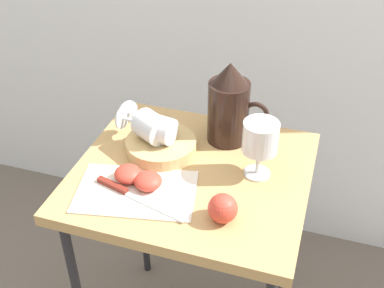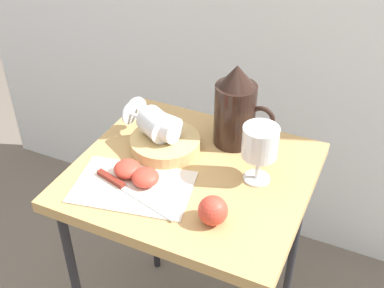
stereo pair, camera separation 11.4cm
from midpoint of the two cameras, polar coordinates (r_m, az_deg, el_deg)
The scene contains 11 objects.
table at distance 1.23m, azimuth 2.66°, elevation -5.66°, with size 0.57×0.51×0.69m.
linen_napkin at distance 1.14m, azimuth -4.07°, elevation -5.12°, with size 0.27×0.17×0.00m, color silver.
basket_tray at distance 1.25m, azimuth -0.53°, elevation -0.07°, with size 0.18×0.18×0.04m, color tan.
pitcher at distance 1.25m, azimuth 7.71°, elevation 3.57°, with size 0.16×0.11×0.22m.
wine_glass_upright at distance 1.12m, azimuth 10.85°, elevation -0.19°, with size 0.08×0.08×0.15m.
wine_glass_tipped_near at distance 1.22m, azimuth -1.10°, elevation 2.11°, with size 0.16×0.09×0.07m.
wine_glass_tipped_far at distance 1.23m, azimuth -1.66°, elevation 2.32°, with size 0.15×0.13×0.07m.
apple_half_left at distance 1.16m, azimuth -4.81°, elevation -3.02°, with size 0.06×0.06×0.04m, color #CC3D2D.
apple_half_right at distance 1.14m, azimuth -2.62°, elevation -4.02°, with size 0.06×0.06×0.04m, color #CC3D2D.
apple_whole at distance 1.04m, azimuth 5.63°, elevation -7.87°, with size 0.06×0.06×0.06m, color #CC3D2D.
knife at distance 1.13m, azimuth -5.17°, elevation -5.13°, with size 0.24×0.08×0.01m.
Camera 2 is at (0.39, -0.84, 1.44)m, focal length 45.64 mm.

